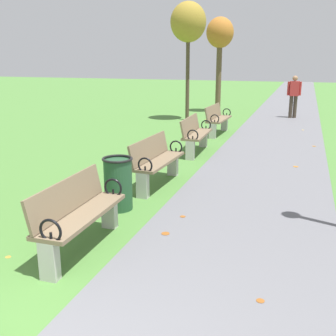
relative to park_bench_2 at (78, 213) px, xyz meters
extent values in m
cube|color=slate|center=(1.82, 15.38, -0.48)|extent=(2.63, 44.00, 0.02)
cube|color=#7A664C|center=(0.05, 0.00, -0.01)|extent=(0.46, 1.60, 0.05)
cube|color=#7A664C|center=(-0.14, 0.00, 0.21)|extent=(0.14, 1.60, 0.40)
cube|color=#B7B5AD|center=(0.06, -0.74, -0.26)|extent=(0.20, 0.12, 0.45)
cube|color=#B7B5AD|center=(0.05, 0.74, -0.26)|extent=(0.20, 0.12, 0.45)
torus|color=black|center=(0.12, -0.76, 0.10)|extent=(0.27, 0.03, 0.27)
cylinder|color=black|center=(0.12, -0.76, 0.02)|extent=(0.03, 0.03, 0.12)
torus|color=black|center=(0.10, 0.76, 0.10)|extent=(0.27, 0.03, 0.27)
cylinder|color=black|center=(0.10, 0.76, 0.02)|extent=(0.03, 0.03, 0.12)
cube|color=#7A664C|center=(0.05, 2.80, -0.01)|extent=(0.51, 1.62, 0.05)
cube|color=#7A664C|center=(-0.14, 2.81, 0.21)|extent=(0.19, 1.60, 0.40)
cube|color=#B7B5AD|center=(0.02, 2.06, -0.26)|extent=(0.21, 0.13, 0.45)
cube|color=#B7B5AD|center=(0.09, 3.54, -0.26)|extent=(0.21, 0.13, 0.45)
torus|color=black|center=(0.08, 2.04, 0.10)|extent=(0.27, 0.04, 0.27)
cylinder|color=black|center=(0.08, 2.04, 0.02)|extent=(0.03, 0.03, 0.12)
torus|color=black|center=(0.15, 3.55, 0.10)|extent=(0.27, 0.04, 0.27)
cylinder|color=black|center=(0.15, 3.55, 0.02)|extent=(0.03, 0.03, 0.12)
cube|color=#7A664C|center=(0.05, 5.65, -0.01)|extent=(0.49, 1.61, 0.05)
cube|color=#7A664C|center=(-0.14, 5.64, 0.21)|extent=(0.17, 1.60, 0.40)
cube|color=#B7B5AD|center=(0.07, 4.91, -0.26)|extent=(0.20, 0.13, 0.45)
cube|color=#B7B5AD|center=(0.03, 6.39, -0.26)|extent=(0.20, 0.13, 0.45)
torus|color=black|center=(0.14, 4.89, 0.10)|extent=(0.27, 0.04, 0.27)
cylinder|color=black|center=(0.14, 4.89, 0.02)|extent=(0.03, 0.03, 0.12)
torus|color=black|center=(0.09, 6.41, 0.10)|extent=(0.27, 0.04, 0.27)
cylinder|color=black|center=(0.09, 6.41, 0.02)|extent=(0.03, 0.03, 0.12)
cube|color=#7A664C|center=(0.05, 8.32, -0.01)|extent=(0.51, 1.62, 0.05)
cube|color=#7A664C|center=(-0.14, 8.32, 0.21)|extent=(0.20, 1.60, 0.40)
cube|color=#B7B5AD|center=(0.02, 7.58, -0.26)|extent=(0.21, 0.13, 0.45)
cube|color=#B7B5AD|center=(0.09, 9.05, -0.26)|extent=(0.21, 0.13, 0.45)
torus|color=black|center=(0.08, 7.55, 0.10)|extent=(0.27, 0.04, 0.27)
cylinder|color=black|center=(0.08, 7.55, 0.02)|extent=(0.03, 0.03, 0.12)
torus|color=black|center=(0.15, 9.07, 0.10)|extent=(0.27, 0.04, 0.27)
cylinder|color=black|center=(0.15, 9.07, 0.02)|extent=(0.03, 0.03, 0.12)
cylinder|color=#4C3D2D|center=(-1.70, 10.89, 1.06)|extent=(0.14, 0.14, 3.09)
ellipsoid|color=olive|center=(-1.70, 10.89, 3.06)|extent=(1.29, 1.29, 1.42)
cylinder|color=brown|center=(-1.07, 13.57, 0.97)|extent=(0.23, 0.23, 2.91)
ellipsoid|color=#B26B28|center=(-1.07, 13.57, 2.83)|extent=(1.14, 1.14, 1.26)
cylinder|color=#3D3328|center=(2.02, 12.62, -0.04)|extent=(0.14, 0.14, 0.85)
cylinder|color=#3D3328|center=(2.18, 12.64, -0.04)|extent=(0.14, 0.14, 0.85)
cube|color=#B22D2D|center=(2.10, 12.63, 0.66)|extent=(0.37, 0.27, 0.56)
sphere|color=#9E7051|center=(2.10, 12.63, 1.05)|extent=(0.20, 0.20, 0.20)
cylinder|color=#B22D2D|center=(1.88, 12.60, 0.66)|extent=(0.09, 0.09, 0.52)
cylinder|color=#B22D2D|center=(2.31, 12.67, 0.66)|extent=(0.09, 0.09, 0.52)
cylinder|color=#234C2D|center=(-0.15, 1.45, -0.09)|extent=(0.44, 0.44, 0.80)
torus|color=black|center=(-0.15, 1.45, 0.33)|extent=(0.48, 0.48, 0.04)
cylinder|color=#AD6B23|center=(-0.51, 4.43, -0.48)|extent=(0.13, 0.13, 0.00)
cylinder|color=#AD6B23|center=(2.46, 4.95, -0.46)|extent=(0.12, 0.12, 0.00)
cylinder|color=#AD6B23|center=(2.86, 7.30, -0.46)|extent=(0.11, 0.11, 0.00)
cylinder|color=#93511E|center=(0.93, 1.40, -0.46)|extent=(0.10, 0.10, 0.00)
cylinder|color=#BC842D|center=(-0.23, 5.49, -0.48)|extent=(0.10, 0.10, 0.00)
cylinder|color=gold|center=(2.54, 9.83, -0.46)|extent=(0.10, 0.10, 0.00)
cylinder|color=#93511E|center=(0.88, 0.74, -0.46)|extent=(0.14, 0.14, 0.00)
cylinder|color=gold|center=(-0.24, 6.31, -0.48)|extent=(0.10, 0.10, 0.00)
cylinder|color=#BC842D|center=(-0.73, -0.46, -0.48)|extent=(0.08, 0.08, 0.00)
cylinder|color=#BC842D|center=(-1.04, 11.22, -0.48)|extent=(0.13, 0.13, 0.00)
cylinder|color=#93511E|center=(2.28, -0.46, -0.46)|extent=(0.11, 0.11, 0.00)
camera|label=1|loc=(2.53, -4.11, 1.86)|focal=43.71mm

